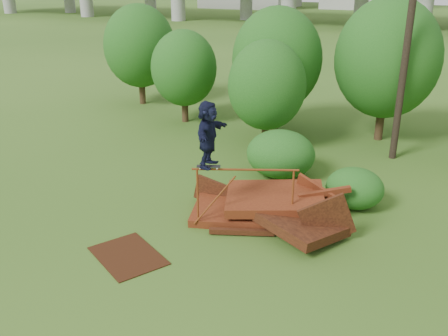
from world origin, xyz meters
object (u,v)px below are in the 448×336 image
at_px(skater, 208,134).
at_px(flat_plate, 128,256).
at_px(utility_pole, 408,35).
at_px(scrap_pile, 270,209).

bearing_deg(skater, flat_plate, 146.90).
height_order(flat_plate, utility_pole, utility_pole).
xyz_separation_m(flat_plate, utility_pole, (5.39, 11.01, 4.94)).
bearing_deg(flat_plate, utility_pole, 63.94).
bearing_deg(flat_plate, scrap_pile, 52.26).
relative_size(skater, utility_pole, 0.20).
height_order(scrap_pile, flat_plate, scrap_pile).
height_order(skater, utility_pole, utility_pole).
bearing_deg(skater, scrap_pile, -57.94).
height_order(scrap_pile, skater, skater).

